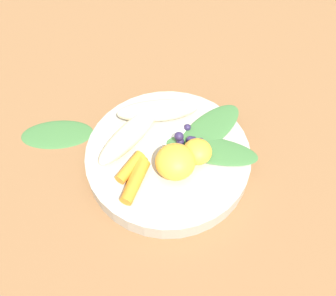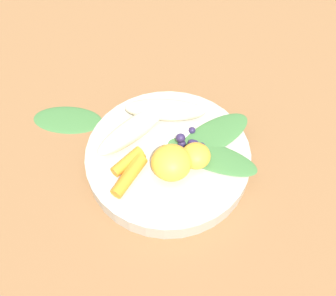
% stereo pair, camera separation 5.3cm
% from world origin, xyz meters
% --- Properties ---
extents(ground_plane, '(2.40, 2.40, 0.00)m').
position_xyz_m(ground_plane, '(0.00, 0.00, 0.00)').
color(ground_plane, brown).
extents(bowl, '(0.24, 0.24, 0.03)m').
position_xyz_m(bowl, '(0.00, 0.00, 0.01)').
color(bowl, '#B2AD9E').
rests_on(bowl, ground_plane).
extents(banana_peeled_left, '(0.12, 0.09, 0.03)m').
position_xyz_m(banana_peeled_left, '(0.01, 0.06, 0.05)').
color(banana_peeled_left, beige).
rests_on(banana_peeled_left, bowl).
extents(banana_peeled_right, '(0.05, 0.12, 0.03)m').
position_xyz_m(banana_peeled_right, '(0.06, 0.02, 0.05)').
color(banana_peeled_right, beige).
rests_on(banana_peeled_right, bowl).
extents(orange_segment_near, '(0.04, 0.04, 0.03)m').
position_xyz_m(orange_segment_near, '(-0.01, -0.04, 0.04)').
color(orange_segment_near, '#F4A833').
rests_on(orange_segment_near, bowl).
extents(orange_segment_far, '(0.05, 0.05, 0.04)m').
position_xyz_m(orange_segment_far, '(-0.03, -0.01, 0.05)').
color(orange_segment_far, '#F4A833').
rests_on(orange_segment_far, bowl).
extents(carrot_front, '(0.05, 0.04, 0.02)m').
position_xyz_m(carrot_front, '(-0.03, 0.05, 0.04)').
color(carrot_front, orange).
rests_on(carrot_front, bowl).
extents(carrot_mid_left, '(0.06, 0.03, 0.01)m').
position_xyz_m(carrot_mid_left, '(-0.05, 0.04, 0.04)').
color(carrot_mid_left, orange).
rests_on(carrot_mid_left, bowl).
extents(carrot_mid_right, '(0.07, 0.03, 0.02)m').
position_xyz_m(carrot_mid_right, '(-0.06, 0.04, 0.04)').
color(carrot_mid_right, orange).
rests_on(carrot_mid_right, bowl).
extents(blueberry_pile, '(0.06, 0.04, 0.02)m').
position_xyz_m(blueberry_pile, '(0.01, -0.03, 0.04)').
color(blueberry_pile, '#2D234C').
rests_on(blueberry_pile, bowl).
extents(coconut_shred_patch, '(0.05, 0.05, 0.00)m').
position_xyz_m(coconut_shred_patch, '(0.03, -0.01, 0.03)').
color(coconut_shred_patch, white).
rests_on(coconut_shred_patch, bowl).
extents(kale_leaf_left, '(0.07, 0.14, 0.01)m').
position_xyz_m(kale_leaf_left, '(0.01, -0.06, 0.03)').
color(kale_leaf_left, '#3D7038').
rests_on(kale_leaf_left, bowl).
extents(kale_leaf_right, '(0.13, 0.12, 0.01)m').
position_xyz_m(kale_leaf_right, '(0.04, -0.06, 0.03)').
color(kale_leaf_right, '#3D7038').
rests_on(kale_leaf_right, bowl).
extents(kale_leaf_stray, '(0.07, 0.12, 0.01)m').
position_xyz_m(kale_leaf_stray, '(0.04, 0.18, 0.00)').
color(kale_leaf_stray, '#3D7038').
rests_on(kale_leaf_stray, ground_plane).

